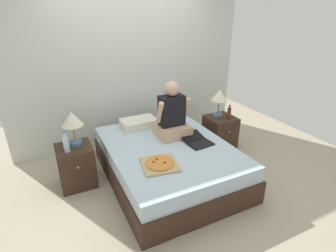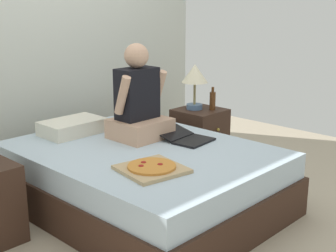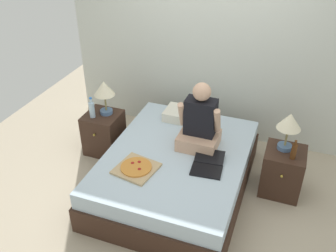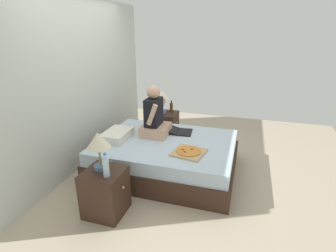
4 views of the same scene
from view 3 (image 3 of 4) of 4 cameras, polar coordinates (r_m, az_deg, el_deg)
ground_plane at (r=4.49m, az=1.25°, el=-9.29°), size 5.93×5.93×0.00m
wall_back at (r=4.98m, az=6.75°, el=11.83°), size 3.93×0.12×2.50m
bed at (r=4.33m, az=1.28°, el=-6.88°), size 1.56×2.03×0.50m
nightstand_left at (r=4.99m, az=-9.74°, el=-0.99°), size 0.44×0.47×0.55m
lamp_on_left_nightstand at (r=4.71m, az=-9.69°, el=5.35°), size 0.26×0.26×0.45m
water_bottle at (r=4.76m, az=-11.52°, el=2.52°), size 0.07×0.07×0.28m
nightstand_right at (r=4.47m, az=17.02°, el=-6.60°), size 0.44×0.47×0.55m
lamp_on_right_nightstand at (r=4.18m, az=17.99°, el=0.33°), size 0.26×0.26×0.45m
beer_bottle at (r=4.18m, az=18.64°, el=-3.63°), size 0.06×0.06×0.23m
pillow at (r=4.76m, az=2.67°, el=1.68°), size 0.52×0.34×0.12m
person_seated at (r=4.16m, az=4.87°, el=0.32°), size 0.47×0.40×0.78m
laptop at (r=3.99m, az=6.03°, el=-6.05°), size 0.36×0.44×0.07m
pizza_box at (r=3.96m, az=-4.86°, el=-6.41°), size 0.46×0.46×0.05m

